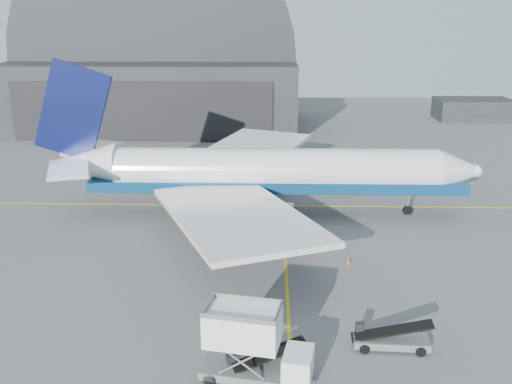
{
  "coord_description": "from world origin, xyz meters",
  "views": [
    {
      "loc": [
        -1.41,
        -39.4,
        20.8
      ],
      "look_at": [
        -2.68,
        10.93,
        4.5
      ],
      "focal_mm": 40.0,
      "sensor_mm": 36.0,
      "label": 1
    }
  ],
  "objects_px": {
    "belt_loader_b": "(390,339)",
    "catering_truck": "(252,346)",
    "airliner": "(259,172)",
    "belt_loader_a": "(264,365)",
    "pushback_tug": "(266,228)"
  },
  "relations": [
    {
      "from": "pushback_tug",
      "to": "belt_loader_a",
      "type": "relative_size",
      "value": 0.81
    },
    {
      "from": "airliner",
      "to": "belt_loader_b",
      "type": "height_order",
      "value": "airliner"
    },
    {
      "from": "belt_loader_b",
      "to": "catering_truck",
      "type": "bearing_deg",
      "value": -155.06
    },
    {
      "from": "catering_truck",
      "to": "belt_loader_b",
      "type": "distance_m",
      "value": 9.52
    },
    {
      "from": "belt_loader_b",
      "to": "belt_loader_a",
      "type": "bearing_deg",
      "value": -156.39
    },
    {
      "from": "airliner",
      "to": "belt_loader_a",
      "type": "relative_size",
      "value": 9.01
    },
    {
      "from": "airliner",
      "to": "pushback_tug",
      "type": "height_order",
      "value": "airliner"
    },
    {
      "from": "belt_loader_b",
      "to": "airliner",
      "type": "bearing_deg",
      "value": 112.94
    },
    {
      "from": "catering_truck",
      "to": "pushback_tug",
      "type": "distance_m",
      "value": 22.48
    },
    {
      "from": "pushback_tug",
      "to": "belt_loader_a",
      "type": "bearing_deg",
      "value": -69.8
    },
    {
      "from": "belt_loader_a",
      "to": "belt_loader_b",
      "type": "bearing_deg",
      "value": 2.32
    },
    {
      "from": "airliner",
      "to": "belt_loader_b",
      "type": "distance_m",
      "value": 26.89
    },
    {
      "from": "catering_truck",
      "to": "pushback_tug",
      "type": "bearing_deg",
      "value": 99.19
    },
    {
      "from": "airliner",
      "to": "belt_loader_a",
      "type": "bearing_deg",
      "value": -88.14
    },
    {
      "from": "airliner",
      "to": "belt_loader_a",
      "type": "height_order",
      "value": "airliner"
    }
  ]
}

